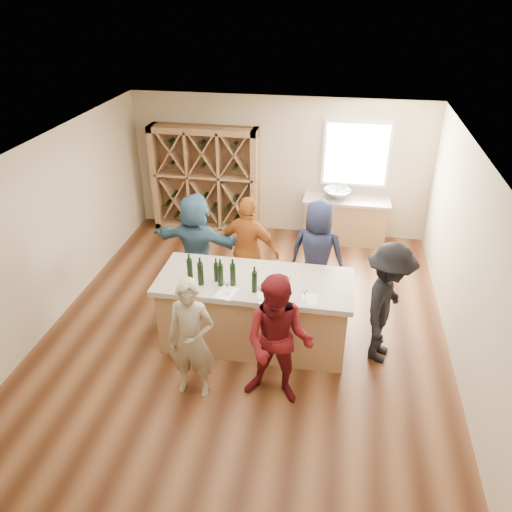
% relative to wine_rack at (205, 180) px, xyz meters
% --- Properties ---
extents(floor, '(6.00, 7.00, 0.10)m').
position_rel_wine_rack_xyz_m(floor, '(1.50, -3.27, -1.15)').
color(floor, '#59331C').
rests_on(floor, ground).
extents(ceiling, '(6.00, 7.00, 0.10)m').
position_rel_wine_rack_xyz_m(ceiling, '(1.50, -3.27, 1.75)').
color(ceiling, white).
rests_on(ceiling, ground).
extents(wall_back, '(6.00, 0.10, 2.80)m').
position_rel_wine_rack_xyz_m(wall_back, '(1.50, 0.28, 0.30)').
color(wall_back, '#C0AD8B').
rests_on(wall_back, ground).
extents(wall_front, '(6.00, 0.10, 2.80)m').
position_rel_wine_rack_xyz_m(wall_front, '(1.50, -6.82, 0.30)').
color(wall_front, '#C0AD8B').
rests_on(wall_front, ground).
extents(wall_left, '(0.10, 7.00, 2.80)m').
position_rel_wine_rack_xyz_m(wall_left, '(-1.55, -3.27, 0.30)').
color(wall_left, '#C0AD8B').
rests_on(wall_left, ground).
extents(wall_right, '(0.10, 7.00, 2.80)m').
position_rel_wine_rack_xyz_m(wall_right, '(4.55, -3.27, 0.30)').
color(wall_right, '#C0AD8B').
rests_on(wall_right, ground).
extents(window_frame, '(1.30, 0.06, 1.30)m').
position_rel_wine_rack_xyz_m(window_frame, '(3.00, 0.20, 0.65)').
color(window_frame, white).
rests_on(window_frame, wall_back).
extents(window_pane, '(1.18, 0.01, 1.18)m').
position_rel_wine_rack_xyz_m(window_pane, '(3.00, 0.17, 0.65)').
color(window_pane, white).
rests_on(window_pane, wall_back).
extents(wine_rack, '(2.20, 0.45, 2.20)m').
position_rel_wine_rack_xyz_m(wine_rack, '(0.00, 0.00, 0.00)').
color(wine_rack, '#997149').
rests_on(wine_rack, floor).
extents(back_counter_base, '(1.60, 0.58, 0.86)m').
position_rel_wine_rack_xyz_m(back_counter_base, '(2.90, -0.07, -0.67)').
color(back_counter_base, '#997149').
rests_on(back_counter_base, floor).
extents(back_counter_top, '(1.70, 0.62, 0.06)m').
position_rel_wine_rack_xyz_m(back_counter_top, '(2.90, -0.07, -0.21)').
color(back_counter_top, '#A49786').
rests_on(back_counter_top, back_counter_base).
extents(sink, '(0.54, 0.54, 0.19)m').
position_rel_wine_rack_xyz_m(sink, '(2.70, -0.07, -0.09)').
color(sink, silver).
rests_on(sink, back_counter_top).
extents(faucet, '(0.02, 0.02, 0.30)m').
position_rel_wine_rack_xyz_m(faucet, '(2.70, 0.11, -0.03)').
color(faucet, silver).
rests_on(faucet, back_counter_top).
extents(tasting_counter_base, '(2.60, 1.00, 1.00)m').
position_rel_wine_rack_xyz_m(tasting_counter_base, '(1.68, -3.61, -0.60)').
color(tasting_counter_base, '#997149').
rests_on(tasting_counter_base, floor).
extents(tasting_counter_top, '(2.72, 1.12, 0.08)m').
position_rel_wine_rack_xyz_m(tasting_counter_top, '(1.68, -3.61, -0.06)').
color(tasting_counter_top, '#A49786').
rests_on(tasting_counter_top, tasting_counter_base).
extents(wine_bottle_a, '(0.09, 0.09, 0.32)m').
position_rel_wine_rack_xyz_m(wine_bottle_a, '(0.80, -3.75, 0.14)').
color(wine_bottle_a, black).
rests_on(wine_bottle_a, tasting_counter_top).
extents(wine_bottle_b, '(0.10, 0.10, 0.33)m').
position_rel_wine_rack_xyz_m(wine_bottle_b, '(0.98, -3.86, 0.15)').
color(wine_bottle_b, black).
rests_on(wine_bottle_b, tasting_counter_top).
extents(wine_bottle_c, '(0.07, 0.07, 0.28)m').
position_rel_wine_rack_xyz_m(wine_bottle_c, '(1.16, -3.73, 0.12)').
color(wine_bottle_c, black).
rests_on(wine_bottle_c, tasting_counter_top).
extents(wine_bottle_d, '(0.08, 0.08, 0.32)m').
position_rel_wine_rack_xyz_m(wine_bottle_d, '(1.25, -3.83, 0.14)').
color(wine_bottle_d, black).
rests_on(wine_bottle_d, tasting_counter_top).
extents(wine_bottle_e, '(0.09, 0.09, 0.32)m').
position_rel_wine_rack_xyz_m(wine_bottle_e, '(1.41, -3.79, 0.14)').
color(wine_bottle_e, black).
rests_on(wine_bottle_e, tasting_counter_top).
extents(wine_glass_a, '(0.08, 0.08, 0.18)m').
position_rel_wine_rack_xyz_m(wine_glass_a, '(1.38, -4.04, 0.07)').
color(wine_glass_a, white).
rests_on(wine_glass_a, tasting_counter_top).
extents(wine_glass_b, '(0.08, 0.08, 0.20)m').
position_rel_wine_rack_xyz_m(wine_glass_b, '(1.84, -4.09, 0.08)').
color(wine_glass_b, white).
rests_on(wine_glass_b, tasting_counter_top).
extents(wine_glass_c, '(0.08, 0.08, 0.19)m').
position_rel_wine_rack_xyz_m(wine_glass_c, '(2.40, -4.05, 0.07)').
color(wine_glass_c, white).
rests_on(wine_glass_c, tasting_counter_top).
extents(wine_glass_d, '(0.07, 0.07, 0.17)m').
position_rel_wine_rack_xyz_m(wine_glass_d, '(2.16, -3.75, 0.06)').
color(wine_glass_d, white).
rests_on(wine_glass_d, tasting_counter_top).
extents(tasting_menu_a, '(0.30, 0.37, 0.00)m').
position_rel_wine_rack_xyz_m(tasting_menu_a, '(1.37, -4.00, -0.02)').
color(tasting_menu_a, white).
rests_on(tasting_menu_a, tasting_counter_top).
extents(tasting_menu_b, '(0.28, 0.33, 0.00)m').
position_rel_wine_rack_xyz_m(tasting_menu_b, '(1.90, -4.02, -0.02)').
color(tasting_menu_b, white).
rests_on(tasting_menu_b, tasting_counter_top).
extents(tasting_menu_c, '(0.21, 0.29, 0.00)m').
position_rel_wine_rack_xyz_m(tasting_menu_c, '(2.47, -3.97, -0.02)').
color(tasting_menu_c, white).
rests_on(tasting_menu_c, tasting_counter_top).
extents(person_near_left, '(0.62, 0.46, 1.68)m').
position_rel_wine_rack_xyz_m(person_near_left, '(1.08, -4.74, -0.26)').
color(person_near_left, gray).
rests_on(person_near_left, floor).
extents(person_near_right, '(0.92, 0.57, 1.79)m').
position_rel_wine_rack_xyz_m(person_near_right, '(2.16, -4.67, -0.20)').
color(person_near_right, '#590F14').
rests_on(person_near_right, floor).
extents(person_server, '(0.82, 1.25, 1.78)m').
position_rel_wine_rack_xyz_m(person_server, '(3.49, -3.62, -0.21)').
color(person_server, black).
rests_on(person_server, floor).
extents(person_far_mid, '(1.16, 0.80, 1.80)m').
position_rel_wine_rack_xyz_m(person_far_mid, '(1.37, -2.45, -0.20)').
color(person_far_mid, '#994C19').
rests_on(person_far_mid, floor).
extents(person_far_right, '(1.00, 0.76, 1.82)m').
position_rel_wine_rack_xyz_m(person_far_right, '(2.47, -2.43, -0.19)').
color(person_far_right, '#191E38').
rests_on(person_far_right, floor).
extents(person_far_left, '(1.71, 0.77, 1.78)m').
position_rel_wine_rack_xyz_m(person_far_left, '(0.49, -2.41, -0.21)').
color(person_far_left, '#335972').
rests_on(person_far_left, floor).
extents(wine_bottle_f, '(0.07, 0.07, 0.30)m').
position_rel_wine_rack_xyz_m(wine_bottle_f, '(1.73, -3.91, 0.13)').
color(wine_bottle_f, black).
rests_on(wine_bottle_f, tasting_counter_top).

